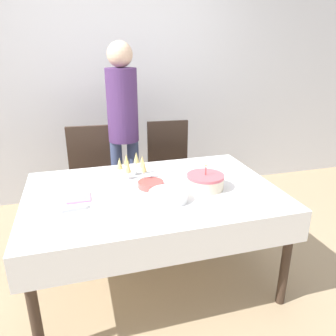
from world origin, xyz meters
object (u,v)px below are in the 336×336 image
(plate_stack_main, at_px, (168,196))
(person_standing, at_px, (123,119))
(birthday_cake, at_px, (205,181))
(plate_stack_dessert, at_px, (151,184))
(dining_chair_far_left, at_px, (91,175))
(dining_chair_far_right, at_px, (170,167))
(champagne_tray, at_px, (133,169))

(plate_stack_main, distance_m, person_standing, 1.18)
(birthday_cake, xyz_separation_m, person_standing, (-0.40, 1.03, 0.25))
(plate_stack_dessert, bearing_deg, person_standing, 92.81)
(dining_chair_far_left, xyz_separation_m, birthday_cake, (0.73, -0.95, 0.24))
(dining_chair_far_left, distance_m, dining_chair_far_right, 0.75)
(dining_chair_far_right, bearing_deg, plate_stack_dessert, -114.45)
(plate_stack_dessert, height_order, person_standing, person_standing)
(birthday_cake, xyz_separation_m, plate_stack_dessert, (-0.36, 0.12, -0.03))
(dining_chair_far_right, relative_size, birthday_cake, 3.79)
(plate_stack_main, xyz_separation_m, person_standing, (-0.10, 1.14, 0.27))
(champagne_tray, distance_m, person_standing, 0.78)
(person_standing, bearing_deg, dining_chair_far_left, -166.00)
(dining_chair_far_right, relative_size, plate_stack_main, 3.90)
(dining_chair_far_left, xyz_separation_m, champagne_tray, (0.28, -0.67, 0.27))
(dining_chair_far_right, height_order, birthday_cake, dining_chair_far_right)
(birthday_cake, bearing_deg, plate_stack_main, -160.10)
(champagne_tray, bearing_deg, dining_chair_far_right, 54.49)
(dining_chair_far_left, relative_size, plate_stack_dessert, 5.45)
(champagne_tray, bearing_deg, birthday_cake, -32.27)
(dining_chair_far_left, bearing_deg, plate_stack_dessert, -65.98)
(dining_chair_far_right, height_order, person_standing, person_standing)
(birthday_cake, distance_m, champagne_tray, 0.54)
(birthday_cake, xyz_separation_m, champagne_tray, (-0.45, 0.29, 0.04))
(person_standing, bearing_deg, plate_stack_dessert, -87.19)
(dining_chair_far_right, bearing_deg, champagne_tray, -125.51)
(plate_stack_dessert, relative_size, person_standing, 0.11)
(dining_chair_far_left, relative_size, dining_chair_far_right, 1.00)
(champagne_tray, height_order, plate_stack_dessert, champagne_tray)
(dining_chair_far_left, height_order, birthday_cake, dining_chair_far_left)
(dining_chair_far_right, bearing_deg, dining_chair_far_left, 179.99)
(dining_chair_far_right, relative_size, champagne_tray, 3.21)
(champagne_tray, distance_m, plate_stack_dessert, 0.20)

